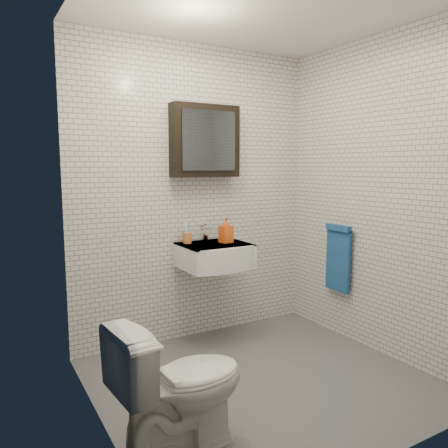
% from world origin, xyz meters
% --- Properties ---
extents(ground, '(2.20, 2.00, 0.01)m').
position_xyz_m(ground, '(0.00, 0.00, 0.01)').
color(ground, '#53565B').
rests_on(ground, ground).
extents(room_shell, '(2.22, 2.02, 2.51)m').
position_xyz_m(room_shell, '(0.00, 0.00, 1.47)').
color(room_shell, silver).
rests_on(room_shell, ground).
extents(washbasin, '(0.55, 0.50, 0.20)m').
position_xyz_m(washbasin, '(0.05, 0.73, 0.76)').
color(washbasin, white).
rests_on(washbasin, room_shell).
extents(faucet, '(0.06, 0.20, 0.15)m').
position_xyz_m(faucet, '(0.05, 0.93, 0.92)').
color(faucet, silver).
rests_on(faucet, washbasin).
extents(mirror_cabinet, '(0.60, 0.15, 0.60)m').
position_xyz_m(mirror_cabinet, '(0.05, 0.93, 1.70)').
color(mirror_cabinet, black).
rests_on(mirror_cabinet, room_shell).
extents(towel_rail, '(0.09, 0.30, 0.58)m').
position_xyz_m(towel_rail, '(1.04, 0.35, 0.72)').
color(towel_rail, silver).
rests_on(towel_rail, room_shell).
extents(toothbrush_cup, '(0.08, 0.08, 0.20)m').
position_xyz_m(toothbrush_cup, '(-0.13, 0.91, 0.90)').
color(toothbrush_cup, orange).
rests_on(toothbrush_cup, washbasin).
extents(soap_bottle, '(0.11, 0.11, 0.21)m').
position_xyz_m(soap_bottle, '(0.16, 0.78, 0.96)').
color(soap_bottle, '#ED5718').
rests_on(soap_bottle, washbasin).
extents(toilet, '(0.74, 0.46, 0.72)m').
position_xyz_m(toilet, '(-0.80, -0.39, 0.36)').
color(toilet, white).
rests_on(toilet, ground).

